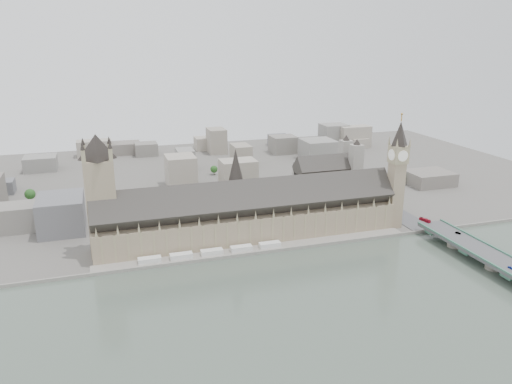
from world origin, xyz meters
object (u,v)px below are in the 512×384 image
object	(u,v)px
red_bus_north	(425,220)
car_approach	(399,201)
westminster_abbey	(328,180)
victoria_tower	(100,190)
westminster_bridge	(486,259)
car_silver	(458,233)
palace_of_westminster	(249,215)
car_blue	(511,268)
elizabeth_tower	(397,167)

from	to	relation	value
red_bus_north	car_approach	distance (m)	57.06
westminster_abbey	red_bus_north	world-z (taller)	westminster_abbey
victoria_tower	westminster_bridge	distance (m)	309.91
car_silver	car_approach	world-z (taller)	car_approach
palace_of_westminster	westminster_abbey	xyz separation A→B (m)	(110.92, 75.30, 2.38)
palace_of_westminster	car_silver	bearing A→B (deg)	-21.78
car_approach	westminster_bridge	bearing A→B (deg)	-113.02
red_bus_north	car_blue	distance (m)	102.24
westminster_bridge	car_approach	distance (m)	130.91
westminster_abbey	car_blue	bearing A→B (deg)	-77.36
car_blue	car_approach	xyz separation A→B (m)	(9.12, 158.52, 0.03)
red_bus_north	car_approach	world-z (taller)	red_bus_north
elizabeth_tower	car_blue	size ratio (longest dim) A/B	23.88
car_silver	red_bus_north	bearing A→B (deg)	82.42
palace_of_westminster	car_blue	world-z (taller)	palace_of_westminster
car_blue	red_bus_north	bearing A→B (deg)	84.38
westminster_bridge	westminster_abbey	xyz separation A→B (m)	(-51.08, 182.50, 19.96)
victoria_tower	car_blue	distance (m)	316.83
palace_of_westminster	red_bus_north	xyz separation A→B (m)	(157.83, -32.81, -10.92)
elizabeth_tower	red_bus_north	bearing A→B (deg)	-46.79
victoria_tower	red_bus_north	distance (m)	285.87
westminster_bridge	palace_of_westminster	bearing A→B (deg)	146.51
elizabeth_tower	westminster_abbey	size ratio (longest dim) A/B	1.58
palace_of_westminster	red_bus_north	size ratio (longest dim) A/B	23.99
palace_of_westminster	car_silver	distance (m)	180.13
westminster_bridge	elizabeth_tower	bearing A→B (deg)	104.11
palace_of_westminster	car_approach	xyz separation A→B (m)	(167.21, 23.47, -11.66)
red_bus_north	victoria_tower	bearing A→B (deg)	152.83
westminster_abbey	car_silver	distance (m)	153.28
westminster_abbey	red_bus_north	xyz separation A→B (m)	(46.91, -108.11, -13.29)
red_bus_north	car_blue	xyz separation A→B (m)	(0.25, -102.24, -0.77)
westminster_bridge	victoria_tower	bearing A→B (deg)	158.22
palace_of_westminster	victoria_tower	bearing A→B (deg)	177.04
red_bus_north	car_silver	world-z (taller)	red_bus_north
elizabeth_tower	victoria_tower	bearing A→B (deg)	176.04
elizabeth_tower	red_bus_north	xyz separation A→B (m)	(19.83, -21.11, -46.30)
car_blue	car_silver	bearing A→B (deg)	76.87
palace_of_westminster	car_blue	bearing A→B (deg)	-40.51
palace_of_westminster	elizabeth_tower	bearing A→B (deg)	-4.85
palace_of_westminster	car_blue	xyz separation A→B (m)	(158.08, -135.05, -11.69)
car_blue	car_silver	xyz separation A→B (m)	(8.83, 68.35, 0.01)
westminster_bridge	car_silver	world-z (taller)	car_silver
car_blue	car_silver	world-z (taller)	car_silver
palace_of_westminster	westminster_bridge	xyz separation A→B (m)	(162.00, -107.20, -17.58)
palace_of_westminster	car_silver	xyz separation A→B (m)	(166.92, -66.70, -11.68)
palace_of_westminster	westminster_abbey	size ratio (longest dim) A/B	3.90
victoria_tower	westminster_bridge	xyz separation A→B (m)	(284.00, -113.50, -50.08)
victoria_tower	red_bus_north	xyz separation A→B (m)	(279.83, -39.11, -43.42)
westminster_bridge	car_silver	xyz separation A→B (m)	(4.92, 40.50, 5.90)
westminster_bridge	car_blue	xyz separation A→B (m)	(-3.92, -27.85, 5.89)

